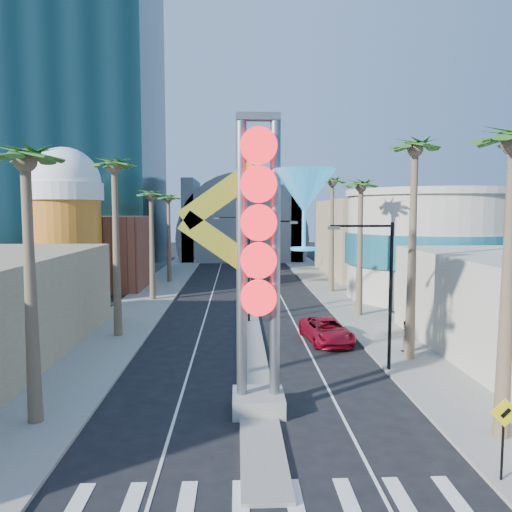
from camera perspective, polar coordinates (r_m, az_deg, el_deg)
The scene contains 24 objects.
ground at distance 19.67m, azimuth 0.65°, elevation -20.68°, with size 240.00×240.00×0.00m, color black.
sidewalk_west at distance 54.05m, azimuth -11.35°, elevation -3.99°, with size 5.00×100.00×0.15m, color gray.
sidewalk_east at distance 54.36m, azimuth 8.89°, elevation -3.90°, with size 5.00×100.00×0.15m, color gray.
median at distance 56.33m, azimuth -1.25°, elevation -3.52°, with size 1.60×84.00×0.15m, color gray.
hotel_tower at distance 74.64m, azimuth -19.49°, elevation 17.58°, with size 20.00×20.00×50.00m, color black.
brick_filler_west at distance 57.88m, azimuth -17.31°, elevation 0.39°, with size 10.00×10.00×8.00m, color brown.
filler_east at distance 67.91m, azimuth 12.23°, elevation 2.03°, with size 10.00×20.00×10.00m, color #998563.
beer_mug at distance 50.34m, azimuth -20.90°, elevation 3.99°, with size 7.00×7.00×14.50m.
turquoise_building at distance 51.39m, azimuth 19.39°, elevation 1.16°, with size 16.60×16.60×10.60m.
canopy at distance 89.79m, azimuth -1.61°, elevation 2.44°, with size 22.00×16.00×22.00m.
neon_sign at distance 20.75m, azimuth 2.52°, elevation 1.66°, with size 6.53×2.60×12.55m.
ped_sign at distance 18.11m, azimuth 26.48°, elevation -17.06°, with size 0.92×0.12×2.66m.
streetlight_0 at distance 37.89m, azimuth -0.00°, elevation -0.44°, with size 3.79×0.25×8.00m.
streetlight_1 at distance 61.79m, azimuth -1.86°, elevation 1.73°, with size 3.79×0.25×8.00m.
streetlight_2 at distance 27.04m, azimuth 14.20°, elevation -2.95°, with size 3.45×0.25×8.00m.
palm_0 at distance 21.34m, azimuth -24.82°, elevation 8.34°, with size 2.40×2.40×11.70m.
palm_1 at distance 34.72m, azimuth -15.88°, elevation 8.68°, with size 2.40×2.40×12.70m.
palm_2 at distance 48.38m, azimuth -11.90°, elevation 6.12°, with size 2.40×2.40×11.20m.
palm_3 at distance 60.24m, azimuth -9.97°, elevation 5.95°, with size 2.40×2.40×11.20m.
palm_5 at distance 29.52m, azimuth 17.68°, elevation 10.16°, with size 2.40×2.40×13.20m.
palm_6 at distance 40.92m, azimuth 11.89°, elevation 6.95°, with size 2.40×2.40×11.70m.
palm_7 at distance 52.67m, azimuth 8.72°, elevation 7.55°, with size 2.40×2.40×12.70m.
red_pickup at distance 33.32m, azimuth 8.06°, elevation -8.43°, with size 2.57×5.56×1.55m, color maroon.
pedestrian_b at distance 31.63m, azimuth 16.70°, elevation -8.74°, with size 0.91×0.71×1.88m, color gray.
Camera 1 is at (-0.88, -17.68, 8.57)m, focal length 35.00 mm.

